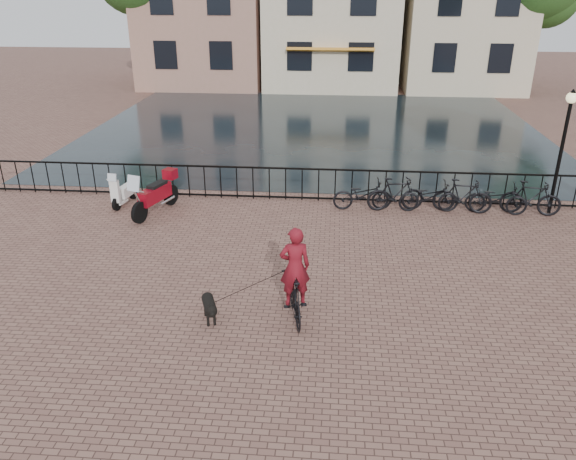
# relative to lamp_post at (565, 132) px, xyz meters

# --- Properties ---
(ground) EXTENTS (100.00, 100.00, 0.00)m
(ground) POSITION_rel_lamp_post_xyz_m (-7.20, -7.60, -2.38)
(ground) COLOR brown
(ground) RESTS_ON ground
(canal_water) EXTENTS (20.00, 20.00, 0.00)m
(canal_water) POSITION_rel_lamp_post_xyz_m (-7.20, 9.70, -2.38)
(canal_water) COLOR black
(canal_water) RESTS_ON ground
(railing) EXTENTS (20.00, 0.05, 1.02)m
(railing) POSITION_rel_lamp_post_xyz_m (-7.20, 0.40, -1.87)
(railing) COLOR black
(railing) RESTS_ON ground
(lamp_post) EXTENTS (0.30, 0.30, 3.45)m
(lamp_post) POSITION_rel_lamp_post_xyz_m (0.00, 0.00, 0.00)
(lamp_post) COLOR black
(lamp_post) RESTS_ON ground
(cyclist) EXTENTS (0.79, 1.72, 2.27)m
(cyclist) POSITION_rel_lamp_post_xyz_m (-6.93, -6.16, -1.52)
(cyclist) COLOR black
(cyclist) RESTS_ON ground
(dog) EXTENTS (0.55, 0.88, 0.57)m
(dog) POSITION_rel_lamp_post_xyz_m (-8.59, -6.42, -2.09)
(dog) COLOR black
(dog) RESTS_ON ground
(motorcycle) EXTENTS (1.08, 2.05, 1.43)m
(motorcycle) POSITION_rel_lamp_post_xyz_m (-11.31, -1.03, -1.66)
(motorcycle) COLOR maroon
(motorcycle) RESTS_ON ground
(scooter) EXTENTS (0.57, 1.29, 1.16)m
(scooter) POSITION_rel_lamp_post_xyz_m (-12.45, -0.41, -1.80)
(scooter) COLOR white
(scooter) RESTS_ON ground
(parked_bike_0) EXTENTS (1.77, 0.77, 0.90)m
(parked_bike_0) POSITION_rel_lamp_post_xyz_m (-5.40, -0.20, -1.93)
(parked_bike_0) COLOR black
(parked_bike_0) RESTS_ON ground
(parked_bike_1) EXTENTS (1.72, 0.73, 1.00)m
(parked_bike_1) POSITION_rel_lamp_post_xyz_m (-4.45, -0.20, -1.88)
(parked_bike_1) COLOR black
(parked_bike_1) RESTS_ON ground
(parked_bike_2) EXTENTS (1.75, 0.70, 0.90)m
(parked_bike_2) POSITION_rel_lamp_post_xyz_m (-3.50, -0.20, -1.93)
(parked_bike_2) COLOR black
(parked_bike_2) RESTS_ON ground
(parked_bike_3) EXTENTS (1.71, 0.69, 1.00)m
(parked_bike_3) POSITION_rel_lamp_post_xyz_m (-2.55, -0.20, -1.88)
(parked_bike_3) COLOR black
(parked_bike_3) RESTS_ON ground
(parked_bike_4) EXTENTS (1.78, 0.80, 0.90)m
(parked_bike_4) POSITION_rel_lamp_post_xyz_m (-1.60, -0.20, -1.93)
(parked_bike_4) COLOR black
(parked_bike_4) RESTS_ON ground
(parked_bike_5) EXTENTS (1.72, 0.75, 1.00)m
(parked_bike_5) POSITION_rel_lamp_post_xyz_m (-0.65, -0.20, -1.88)
(parked_bike_5) COLOR black
(parked_bike_5) RESTS_ON ground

